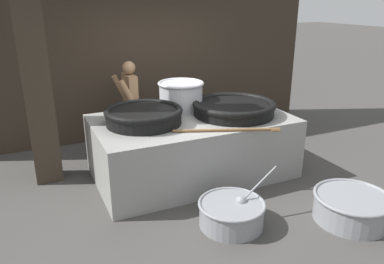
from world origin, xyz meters
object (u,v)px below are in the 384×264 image
object	(u,v)px
cook	(130,103)
prep_bowl_meat	(352,206)
prep_bowl_vegetables	(232,212)
giant_wok_far	(234,107)
giant_wok_near	(144,115)
stock_pot	(181,95)

from	to	relation	value
cook	prep_bowl_meat	world-z (taller)	cook
prep_bowl_vegetables	prep_bowl_meat	bearing A→B (deg)	-20.31
giant_wok_far	giant_wok_near	bearing A→B (deg)	173.86
giant_wok_far	cook	bearing A→B (deg)	128.99
prep_bowl_vegetables	giant_wok_near	bearing A→B (deg)	110.38
cook	stock_pot	bearing A→B (deg)	122.42
giant_wok_far	prep_bowl_vegetables	bearing A→B (deg)	-120.43
giant_wok_near	giant_wok_far	bearing A→B (deg)	-6.14
giant_wok_near	stock_pot	distance (m)	0.89
giant_wok_far	cook	distance (m)	1.92
giant_wok_near	prep_bowl_meat	distance (m)	2.95
giant_wok_far	prep_bowl_meat	xyz separation A→B (m)	(0.58, -1.89, -0.83)
stock_pot	giant_wok_near	bearing A→B (deg)	-149.52
stock_pot	cook	distance (m)	1.10
stock_pot	prep_bowl_meat	xyz separation A→B (m)	(1.20, -2.49, -0.95)
giant_wok_near	giant_wok_far	distance (m)	1.39
giant_wok_far	stock_pot	xyz separation A→B (m)	(-0.62, 0.60, 0.12)
prep_bowl_vegetables	prep_bowl_meat	distance (m)	1.48
giant_wok_near	prep_bowl_vegetables	bearing A→B (deg)	-69.62
giant_wok_near	stock_pot	xyz separation A→B (m)	(0.76, 0.45, 0.11)
cook	prep_bowl_vegetables	distance (m)	2.97
cook	prep_bowl_vegetables	size ratio (longest dim) A/B	1.51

